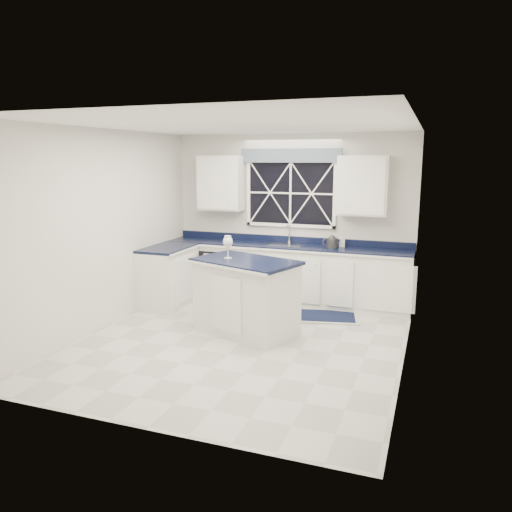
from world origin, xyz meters
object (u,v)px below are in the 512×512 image
at_px(kettle, 332,241).
at_px(soap_bottle, 342,240).
at_px(wine_glass, 228,243).
at_px(dishwasher, 223,272).
at_px(faucet, 289,233).
at_px(island, 246,296).

bearing_deg(kettle, soap_bottle, 23.05).
relative_size(wine_glass, soap_bottle, 1.46).
relative_size(kettle, wine_glass, 0.93).
height_order(dishwasher, wine_glass, wine_glass).
xyz_separation_m(dishwasher, faucet, (1.10, 0.19, 0.69)).
height_order(dishwasher, island, island).
relative_size(kettle, soap_bottle, 1.36).
distance_m(kettle, wine_glass, 1.94).
bearing_deg(faucet, island, -92.08).
bearing_deg(kettle, dishwasher, 162.89).
relative_size(faucet, wine_glass, 0.99).
height_order(kettle, wine_glass, wine_glass).
bearing_deg(faucet, kettle, -13.09).
bearing_deg(dishwasher, kettle, 0.65).
bearing_deg(wine_glass, soap_bottle, 54.90).
height_order(wine_glass, soap_bottle, wine_glass).
relative_size(faucet, soap_bottle, 1.45).
xyz_separation_m(dishwasher, wine_glass, (0.77, -1.58, 0.80)).
distance_m(faucet, wine_glass, 1.81).
xyz_separation_m(kettle, soap_bottle, (0.14, 0.12, 0.01)).
bearing_deg(soap_bottle, kettle, -139.19).
xyz_separation_m(faucet, wine_glass, (-0.33, -1.78, 0.11)).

